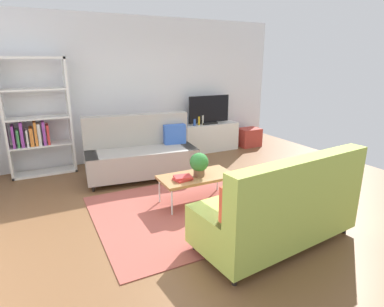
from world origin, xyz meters
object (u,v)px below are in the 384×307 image
object	(u,v)px
bookshelf	(36,122)
bottle_0	(195,122)
couch_beige	(141,153)
potted_plant	(199,163)
tv	(209,110)
tv_console	(208,137)
vase_0	(185,121)
storage_trunk	(249,137)
coffee_table	(197,177)
couch_green	(280,209)
bottle_1	(199,121)
table_book_0	(183,179)
bottle_2	(203,120)

from	to	relation	value
bookshelf	bottle_0	size ratio (longest dim) A/B	14.37
couch_beige	potted_plant	bearing A→B (deg)	111.81
couch_beige	tv	world-z (taller)	tv
tv_console	vase_0	size ratio (longest dim) A/B	7.65
tv	vase_0	distance (m)	0.62
bottle_0	vase_0	bearing A→B (deg)	155.77
storage_trunk	vase_0	bearing A→B (deg)	174.90
coffee_table	tv_console	size ratio (longest dim) A/B	0.79
couch_beige	couch_green	world-z (taller)	same
tv_console	bottle_1	distance (m)	0.50
potted_plant	bottle_1	distance (m)	2.69
table_book_0	couch_beige	bearing A→B (deg)	94.62
bottle_1	bottle_2	xyz separation A→B (m)	(0.10, 0.00, 0.01)
vase_0	bottle_1	world-z (taller)	bottle_1
couch_beige	couch_green	size ratio (longest dim) A/B	1.01
vase_0	bottle_2	world-z (taller)	bottle_2
bookshelf	tv	bearing A→B (deg)	-0.65
tv	table_book_0	bearing A→B (deg)	-126.81
tv_console	potted_plant	bearing A→B (deg)	-122.53
potted_plant	couch_green	bearing A→B (deg)	-78.87
couch_green	tv_console	xyz separation A→B (m)	(1.26, 3.80, -0.12)
bottle_0	bottle_1	size ratio (longest dim) A/B	0.76
couch_green	bookshelf	world-z (taller)	bookshelf
bookshelf	storage_trunk	bearing A→B (deg)	-1.48
coffee_table	potted_plant	distance (m)	0.22
bottle_0	bottle_2	world-z (taller)	bottle_2
table_book_0	bottle_0	distance (m)	2.81
couch_beige	bottle_0	bearing A→B (deg)	-143.04
bottle_1	bottle_2	bearing A→B (deg)	0.00
tv_console	storage_trunk	world-z (taller)	tv_console
coffee_table	vase_0	xyz separation A→B (m)	(0.98, 2.43, 0.34)
coffee_table	bookshelf	bearing A→B (deg)	129.59
couch_beige	vase_0	bearing A→B (deg)	-136.95
bottle_0	bookshelf	bearing A→B (deg)	178.91
couch_beige	vase_0	world-z (taller)	couch_beige
tv_console	bottle_1	xyz separation A→B (m)	(-0.27, -0.04, 0.42)
storage_trunk	table_book_0	bearing A→B (deg)	-141.19
tv_console	potted_plant	size ratio (longest dim) A/B	4.02
vase_0	table_book_0	bearing A→B (deg)	-116.33
bookshelf	potted_plant	bearing A→B (deg)	-50.50
bottle_0	tv_console	bearing A→B (deg)	6.01
couch_green	coffee_table	bearing A→B (deg)	96.14
tv	storage_trunk	xyz separation A→B (m)	(1.10, -0.08, -0.73)
tv	couch_green	bearing A→B (deg)	-108.48
tv_console	coffee_table	bearing A→B (deg)	-123.22
storage_trunk	potted_plant	world-z (taller)	potted_plant
couch_green	storage_trunk	xyz separation A→B (m)	(2.36, 3.70, -0.22)
storage_trunk	bottle_0	world-z (taller)	bottle_0
couch_green	vase_0	world-z (taller)	couch_green
coffee_table	tv	size ratio (longest dim) A/B	1.10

